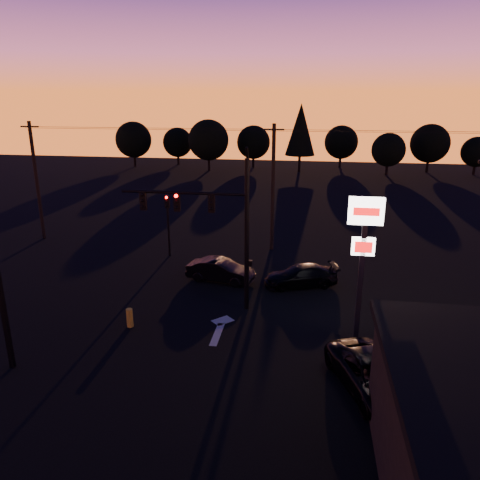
% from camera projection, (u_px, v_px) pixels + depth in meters
% --- Properties ---
extents(ground, '(120.00, 120.00, 0.00)m').
position_uv_depth(ground, '(202.00, 344.00, 21.49)').
color(ground, black).
rests_on(ground, ground).
extents(lane_arrow, '(1.20, 3.10, 0.01)m').
position_uv_depth(lane_arrow, '(220.00, 327.00, 22.99)').
color(lane_arrow, beige).
rests_on(lane_arrow, ground).
extents(traffic_signal_mast, '(6.79, 0.52, 8.58)m').
position_uv_depth(traffic_signal_mast, '(216.00, 218.00, 23.76)').
color(traffic_signal_mast, black).
rests_on(traffic_signal_mast, ground).
extents(secondary_signal, '(0.30, 0.31, 4.35)m').
position_uv_depth(secondary_signal, '(168.00, 216.00, 32.14)').
color(secondary_signal, black).
rests_on(secondary_signal, ground).
extents(pylon_sign, '(1.50, 0.28, 6.80)m').
position_uv_depth(pylon_sign, '(364.00, 240.00, 20.42)').
color(pylon_sign, black).
rests_on(pylon_sign, ground).
extents(utility_pole_0, '(1.40, 0.26, 9.00)m').
position_uv_depth(utility_pole_0, '(37.00, 181.00, 35.53)').
color(utility_pole_0, black).
rests_on(utility_pole_0, ground).
extents(utility_pole_1, '(1.40, 0.26, 9.00)m').
position_uv_depth(utility_pole_1, '(273.00, 188.00, 33.00)').
color(utility_pole_1, black).
rests_on(utility_pole_1, ground).
extents(power_wires, '(36.00, 1.22, 0.07)m').
position_uv_depth(power_wires, '(274.00, 130.00, 31.78)').
color(power_wires, black).
rests_on(power_wires, ground).
extents(bollard, '(0.32, 0.32, 0.95)m').
position_uv_depth(bollard, '(130.00, 318.00, 22.96)').
color(bollard, gold).
rests_on(bollard, ground).
extents(tree_0, '(5.36, 5.36, 6.74)m').
position_uv_depth(tree_0, '(133.00, 140.00, 70.45)').
color(tree_0, black).
rests_on(tree_0, ground).
extents(tree_1, '(4.54, 4.54, 5.71)m').
position_uv_depth(tree_1, '(178.00, 142.00, 72.62)').
color(tree_1, black).
rests_on(tree_1, ground).
extents(tree_2, '(5.77, 5.78, 7.26)m').
position_uv_depth(tree_2, '(208.00, 140.00, 66.78)').
color(tree_2, black).
rests_on(tree_2, ground).
extents(tree_3, '(4.95, 4.95, 6.22)m').
position_uv_depth(tree_3, '(253.00, 142.00, 69.89)').
color(tree_3, black).
rests_on(tree_3, ground).
extents(tree_4, '(4.18, 4.18, 9.50)m').
position_uv_depth(tree_4, '(301.00, 129.00, 65.41)').
color(tree_4, black).
rests_on(tree_4, ground).
extents(tree_5, '(4.95, 4.95, 6.22)m').
position_uv_depth(tree_5, '(341.00, 142.00, 69.94)').
color(tree_5, black).
rests_on(tree_5, ground).
extents(tree_6, '(4.54, 4.54, 5.71)m').
position_uv_depth(tree_6, '(388.00, 150.00, 63.54)').
color(tree_6, black).
rests_on(tree_6, ground).
extents(tree_7, '(5.36, 5.36, 6.74)m').
position_uv_depth(tree_7, '(430.00, 144.00, 65.33)').
color(tree_7, black).
rests_on(tree_7, ground).
extents(tree_8, '(4.12, 4.12, 5.19)m').
position_uv_depth(tree_8, '(477.00, 152.00, 63.82)').
color(tree_8, black).
rests_on(tree_8, ground).
extents(car_mid, '(4.31, 2.20, 1.35)m').
position_uv_depth(car_mid, '(221.00, 270.00, 28.46)').
color(car_mid, black).
rests_on(car_mid, ground).
extents(car_right, '(4.67, 2.98, 1.26)m').
position_uv_depth(car_right, '(301.00, 276.00, 27.77)').
color(car_right, black).
rests_on(car_right, ground).
extents(suv_parked, '(3.90, 5.43, 1.37)m').
position_uv_depth(suv_parked, '(373.00, 375.00, 17.99)').
color(suv_parked, black).
rests_on(suv_parked, ground).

